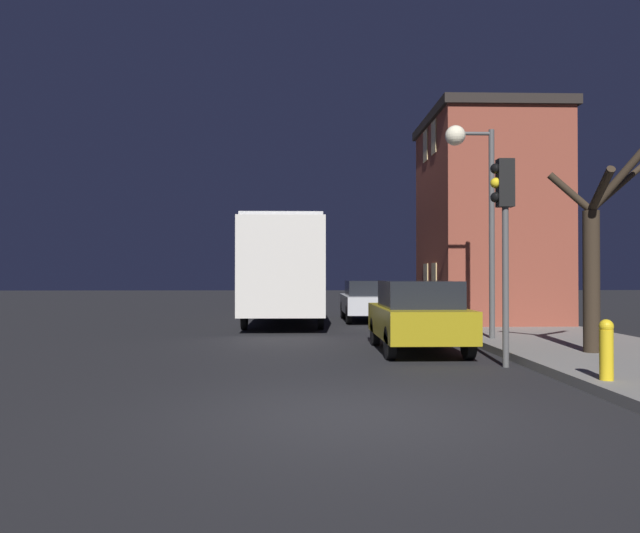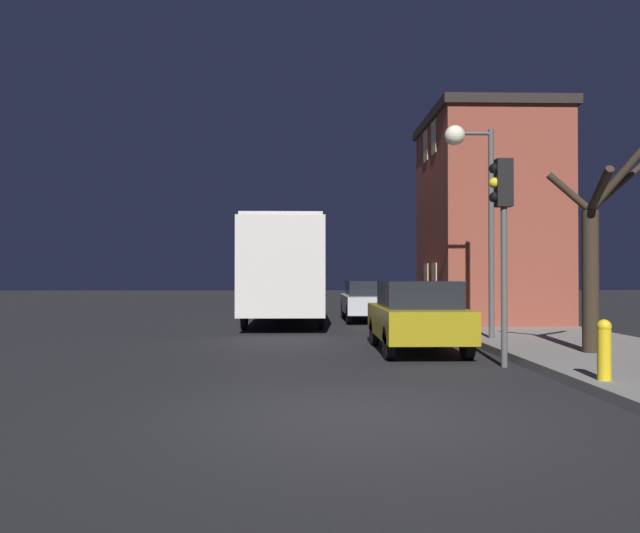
{
  "view_description": "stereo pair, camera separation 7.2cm",
  "coord_description": "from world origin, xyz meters",
  "views": [
    {
      "loc": [
        -0.69,
        -7.68,
        1.74
      ],
      "look_at": [
        -0.1,
        12.66,
        1.99
      ],
      "focal_mm": 35.0,
      "sensor_mm": 36.0,
      "label": 1
    },
    {
      "loc": [
        -0.62,
        -7.68,
        1.74
      ],
      "look_at": [
        -0.1,
        12.66,
        1.99
      ],
      "focal_mm": 35.0,
      "sensor_mm": 36.0,
      "label": 2
    }
  ],
  "objects": [
    {
      "name": "car_near_lane",
      "position": [
        1.9,
        6.18,
        0.83
      ],
      "size": [
        1.79,
        3.98,
        1.59
      ],
      "color": "olive",
      "rests_on": "ground"
    },
    {
      "name": "traffic_light",
      "position": [
        3.09,
        3.88,
        2.81
      ],
      "size": [
        0.43,
        0.24,
        3.9
      ],
      "color": "#4C4C4C",
      "rests_on": "ground"
    },
    {
      "name": "ground_plane",
      "position": [
        0.0,
        0.0,
        0.0
      ],
      "size": [
        120.0,
        120.0,
        0.0
      ],
      "primitive_type": "plane",
      "color": "black"
    },
    {
      "name": "bus",
      "position": [
        -1.3,
        15.52,
        2.13
      ],
      "size": [
        2.6,
        10.84,
        3.57
      ],
      "color": "beige",
      "rests_on": "ground"
    },
    {
      "name": "car_mid_lane",
      "position": [
        1.8,
        15.32,
        0.79
      ],
      "size": [
        1.89,
        4.36,
        1.5
      ],
      "color": "#B7BABF",
      "rests_on": "ground"
    },
    {
      "name": "brick_building",
      "position": [
        5.66,
        13.42,
        3.68
      ],
      "size": [
        4.18,
        5.46,
        7.01
      ],
      "color": "brown",
      "rests_on": "sidewalk"
    },
    {
      "name": "fire_hydrant",
      "position": [
        3.84,
        1.46,
        0.64
      ],
      "size": [
        0.21,
        0.21,
        0.91
      ],
      "color": "gold",
      "rests_on": "sidewalk"
    },
    {
      "name": "bare_tree",
      "position": [
        5.2,
        4.69,
        2.09
      ],
      "size": [
        1.98,
        1.39,
        4.06
      ],
      "color": "#2D2319",
      "rests_on": "sidewalk"
    },
    {
      "name": "streetlamp",
      "position": [
        3.5,
        7.55,
        4.12
      ],
      "size": [
        1.22,
        0.5,
        5.25
      ],
      "color": "#4C4C4C",
      "rests_on": "sidewalk"
    }
  ]
}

